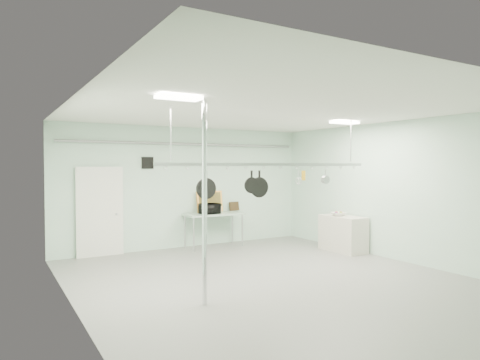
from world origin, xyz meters
TOP-DOWN VIEW (x-y plane):
  - floor at (0.00, 0.00)m, footprint 8.00×8.00m
  - ceiling at (0.00, 0.00)m, footprint 7.00×8.00m
  - back_wall at (0.00, 3.99)m, footprint 7.00×0.02m
  - right_wall at (3.49, 0.00)m, footprint 0.02×8.00m
  - door at (-2.30, 3.94)m, footprint 1.10×0.10m
  - wall_vent at (-1.10, 3.97)m, footprint 0.30×0.04m
  - conduit_pipe at (0.00, 3.90)m, footprint 6.60×0.07m
  - chrome_pole at (-1.70, -0.60)m, footprint 0.08×0.08m
  - prep_table at (0.60, 3.60)m, footprint 1.60×0.70m
  - side_cabinet at (3.15, 1.40)m, footprint 0.60×1.20m
  - pot_rack at (0.20, 0.30)m, footprint 4.80×0.06m
  - light_panel_left at (-2.20, -0.80)m, footprint 0.65×0.30m
  - light_panel_right at (2.40, 0.60)m, footprint 0.65×0.30m
  - microwave at (0.44, 3.52)m, footprint 0.53×0.40m
  - coffee_canister at (0.69, 3.51)m, footprint 0.21×0.21m
  - painting_large at (0.62, 3.90)m, footprint 0.79×0.17m
  - painting_small at (1.39, 3.90)m, footprint 0.30×0.09m
  - fruit_bowl at (3.08, 1.49)m, footprint 0.45×0.45m
  - skillet_left at (-1.23, 0.30)m, footprint 0.38×0.09m
  - skillet_mid at (-0.27, 0.30)m, footprint 0.31×0.09m
  - skillet_right at (-0.10, 0.30)m, footprint 0.39×0.08m
  - whisk at (0.86, 0.30)m, footprint 0.15×0.15m
  - grater at (0.98, 0.30)m, footprint 0.09×0.05m
  - saucepan at (1.57, 0.30)m, footprint 0.19×0.14m
  - fruit_cluster at (3.08, 1.49)m, footprint 0.24×0.24m

SIDE VIEW (x-z plane):
  - floor at x=0.00m, z-range 0.00..0.00m
  - side_cabinet at x=3.15m, z-range 0.00..0.90m
  - prep_table at x=0.60m, z-range 0.38..1.28m
  - fruit_bowl at x=3.08m, z-range 0.90..0.99m
  - fruit_cluster at x=3.08m, z-range 0.94..1.03m
  - coffee_canister at x=0.69m, z-range 0.91..1.11m
  - painting_small at x=1.39m, z-range 0.90..1.16m
  - microwave at x=0.44m, z-range 0.91..1.18m
  - door at x=-2.30m, z-range -0.05..2.15m
  - painting_large at x=0.62m, z-range 0.90..1.49m
  - back_wall at x=0.00m, z-range 0.00..3.20m
  - right_wall at x=3.49m, z-range 0.00..3.20m
  - chrome_pole at x=-1.70m, z-range 0.00..3.20m
  - skillet_right at x=-0.10m, z-range 1.56..2.09m
  - skillet_left at x=-1.23m, z-range 1.58..2.09m
  - skillet_mid at x=-0.27m, z-range 1.66..2.09m
  - saucepan at x=1.57m, z-range 1.80..2.09m
  - whisk at x=0.86m, z-range 1.80..2.09m
  - grater at x=0.98m, z-range 1.87..2.09m
  - pot_rack at x=0.20m, z-range 1.73..2.73m
  - wall_vent at x=-1.10m, z-range 2.10..2.40m
  - conduit_pipe at x=0.00m, z-range 2.71..2.79m
  - light_panel_left at x=-2.20m, z-range 3.14..3.19m
  - light_panel_right at x=2.40m, z-range 3.14..3.19m
  - ceiling at x=0.00m, z-range 3.18..3.20m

